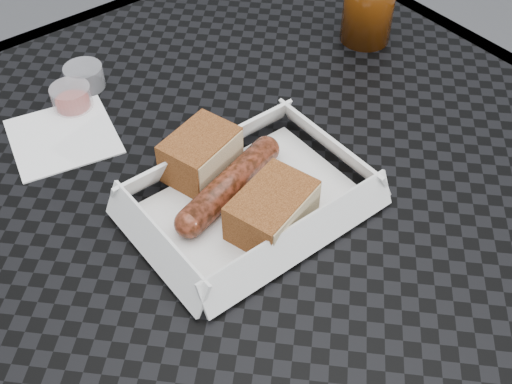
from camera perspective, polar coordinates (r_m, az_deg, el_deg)
patio_table at (r=0.82m, az=0.04°, el=0.21°), size 0.80×0.80×0.74m
food_tray at (r=0.69m, az=-0.51°, el=-1.13°), size 0.22×0.15×0.00m
bratwurst at (r=0.69m, az=-2.36°, el=0.67°), size 0.16×0.07×0.03m
bread_near at (r=0.71m, az=-4.93°, el=3.34°), size 0.09×0.08×0.05m
bread_far at (r=0.65m, az=1.43°, el=-1.63°), size 0.10×0.08×0.05m
veg_garnish at (r=0.70m, az=4.19°, el=-0.54°), size 0.03×0.03×0.00m
napkin at (r=0.81m, az=-16.78°, el=4.75°), size 0.14×0.14×0.00m
condiment_cup_sauce at (r=0.84m, az=-16.08°, el=8.07°), size 0.05×0.05×0.03m
condiment_cup_empty at (r=0.87m, az=-15.01°, el=9.85°), size 0.05×0.05×0.03m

